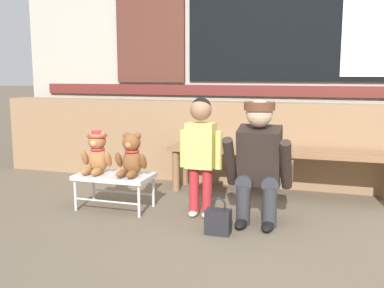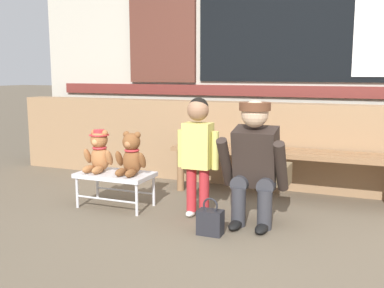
{
  "view_description": "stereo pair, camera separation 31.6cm",
  "coord_description": "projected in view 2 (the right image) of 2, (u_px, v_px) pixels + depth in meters",
  "views": [
    {
      "loc": [
        0.39,
        -3.11,
        1.15
      ],
      "look_at": [
        -0.74,
        0.46,
        0.55
      ],
      "focal_mm": 41.9,
      "sensor_mm": 36.0,
      "label": 1
    },
    {
      "loc": [
        0.68,
        -3.0,
        1.15
      ],
      "look_at": [
        -0.74,
        0.46,
        0.55
      ],
      "focal_mm": 41.9,
      "sensor_mm": 36.0,
      "label": 2
    }
  ],
  "objects": [
    {
      "name": "shop_facade",
      "position": [
        312.0,
        1.0,
        4.66
      ],
      "size": [
        6.68,
        0.26,
        3.78
      ],
      "color": "#B7B2A3",
      "rests_on": "ground"
    },
    {
      "name": "adult_crouching",
      "position": [
        256.0,
        163.0,
        3.36
      ],
      "size": [
        0.5,
        0.49,
        0.95
      ],
      "color": "#333338",
      "rests_on": "ground"
    },
    {
      "name": "wooden_bench_long",
      "position": [
        283.0,
        158.0,
        4.12
      ],
      "size": [
        2.1,
        0.4,
        0.44
      ],
      "color": "#8E6642",
      "rests_on": "ground"
    },
    {
      "name": "child_standing",
      "position": [
        198.0,
        144.0,
        3.52
      ],
      "size": [
        0.35,
        0.18,
        0.96
      ],
      "color": "#B7282D",
      "rests_on": "ground"
    },
    {
      "name": "brick_low_wall",
      "position": [
        299.0,
        147.0,
        4.42
      ],
      "size": [
        6.54,
        0.25,
        0.85
      ],
      "primitive_type": "cube",
      "color": "#997551",
      "rests_on": "ground"
    },
    {
      "name": "teddy_bear_with_hat",
      "position": [
        99.0,
        152.0,
        3.87
      ],
      "size": [
        0.28,
        0.27,
        0.36
      ],
      "color": "#A86B3D",
      "rests_on": "small_display_bench"
    },
    {
      "name": "teddy_bear_plain",
      "position": [
        131.0,
        155.0,
        3.75
      ],
      "size": [
        0.28,
        0.26,
        0.36
      ],
      "color": "brown",
      "rests_on": "small_display_bench"
    },
    {
      "name": "small_display_bench",
      "position": [
        115.0,
        177.0,
        3.84
      ],
      "size": [
        0.64,
        0.36,
        0.3
      ],
      "color": "silver",
      "rests_on": "ground"
    },
    {
      "name": "ground_plane",
      "position": [
        264.0,
        236.0,
        3.18
      ],
      "size": [
        60.0,
        60.0,
        0.0
      ],
      "primitive_type": "plane",
      "color": "brown"
    },
    {
      "name": "handbag_on_ground",
      "position": [
        210.0,
        222.0,
        3.2
      ],
      "size": [
        0.18,
        0.11,
        0.27
      ],
      "color": "#232328",
      "rests_on": "ground"
    }
  ]
}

